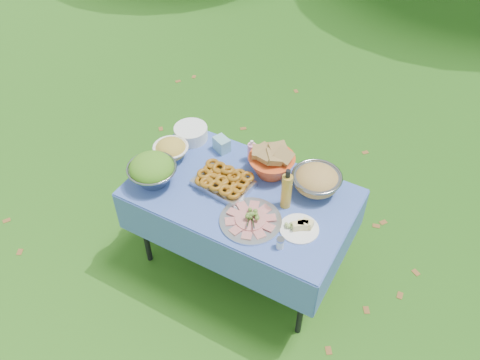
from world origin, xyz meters
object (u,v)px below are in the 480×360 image
Objects in this scene: charcuterie_platter at (251,217)px; oil_bottle at (287,188)px; picnic_table at (241,229)px; plate_stack at (191,133)px; bread_bowl at (272,161)px; salad_bowl at (152,170)px; pasta_bowl_steel at (317,180)px.

charcuterie_platter is 1.27× the size of oil_bottle.
oil_bottle reaches higher than picnic_table.
plate_stack is at bearing 147.03° from charcuterie_platter.
plate_stack reaches higher than charcuterie_platter.
bread_bowl is at bearing -3.34° from plate_stack.
pasta_bowl_steel is at bearing 25.48° from salad_bowl.
pasta_bowl_steel is (1.00, -0.04, 0.04)m from plate_stack.
charcuterie_platter is at bearing -117.94° from pasta_bowl_steel.
charcuterie_platter is 0.28m from oil_bottle.
picnic_table is at bearing -148.22° from pasta_bowl_steel.
salad_bowl is at bearing -154.52° from pasta_bowl_steel.
bread_bowl is 0.32m from oil_bottle.
picnic_table is 6.00× the size of plate_stack.
bread_bowl is 0.97× the size of pasta_bowl_steel.
picnic_table is 0.50m from charcuterie_platter.
plate_stack is at bearing 176.66° from bread_bowl.
picnic_table is at bearing -26.93° from plate_stack.
picnic_table is 3.74× the size of charcuterie_platter.
bread_bowl is at bearing 179.70° from pasta_bowl_steel.
plate_stack reaches higher than picnic_table.
charcuterie_platter reaches higher than picnic_table.
pasta_bowl_steel is 1.06× the size of oil_bottle.
salad_bowl reaches higher than picnic_table.
salad_bowl reaches higher than pasta_bowl_steel.
charcuterie_platter is (0.73, 0.01, -0.06)m from salad_bowl.
salad_bowl is at bearing -144.20° from bread_bowl.
bread_bowl is at bearing 71.28° from picnic_table.
charcuterie_platter is at bearing -32.97° from plate_stack.
oil_bottle is (-0.11, -0.23, 0.07)m from pasta_bowl_steel.
bread_bowl is at bearing 100.83° from charcuterie_platter.
salad_bowl is 0.51m from plate_stack.
oil_bottle is at bearing 60.50° from charcuterie_platter.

